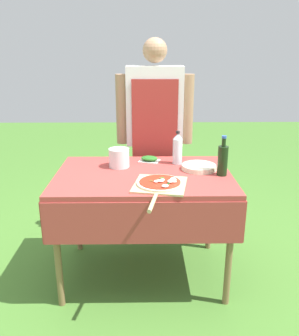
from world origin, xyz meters
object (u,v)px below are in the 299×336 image
object	(u,v)px
prep_table	(144,186)
mixing_tub	(119,158)
person_cook	(155,126)
plate_stack	(199,167)
water_bottle	(177,148)
oil_bottle	(223,160)
herb_container	(149,159)
pizza_on_peel	(160,184)

from	to	relation	value
prep_table	mixing_tub	bearing A→B (deg)	139.74
person_cook	plate_stack	world-z (taller)	person_cook
person_cook	water_bottle	size ratio (longest dim) A/B	6.85
oil_bottle	herb_container	world-z (taller)	oil_bottle
pizza_on_peel	oil_bottle	bearing A→B (deg)	36.18
pizza_on_peel	plate_stack	size ratio (longest dim) A/B	2.32
herb_container	plate_stack	xyz separation A→B (m)	(0.36, -0.20, -0.00)
plate_stack	prep_table	bearing A→B (deg)	-168.38
water_bottle	mixing_tub	size ratio (longest dim) A/B	1.67
oil_bottle	water_bottle	size ratio (longest dim) A/B	1.10
pizza_on_peel	herb_container	bearing A→B (deg)	107.17
herb_container	mixing_tub	distance (m)	0.27
water_bottle	herb_container	bearing A→B (deg)	164.38
herb_container	plate_stack	world-z (taller)	herb_container
pizza_on_peel	herb_container	xyz separation A→B (m)	(-0.06, 0.54, 0.01)
oil_bottle	water_bottle	distance (m)	0.39
person_cook	pizza_on_peel	bearing A→B (deg)	91.62
prep_table	pizza_on_peel	size ratio (longest dim) A/B	2.12
oil_bottle	plate_stack	size ratio (longest dim) A/B	1.10
herb_container	person_cook	bearing A→B (deg)	81.73
person_cook	plate_stack	bearing A→B (deg)	120.25
pizza_on_peel	water_bottle	size ratio (longest dim) A/B	2.33
oil_bottle	herb_container	bearing A→B (deg)	146.70
pizza_on_peel	person_cook	bearing A→B (deg)	101.38
oil_bottle	plate_stack	bearing A→B (deg)	138.50
prep_table	person_cook	size ratio (longest dim) A/B	0.72
pizza_on_peel	mixing_tub	xyz separation A→B (m)	(-0.29, 0.40, 0.05)
pizza_on_peel	plate_stack	bearing A→B (deg)	59.06
pizza_on_peel	water_bottle	xyz separation A→B (m)	(0.15, 0.48, 0.11)
person_cook	plate_stack	size ratio (longest dim) A/B	6.83
person_cook	pizza_on_peel	size ratio (longest dim) A/B	2.94
prep_table	herb_container	distance (m)	0.31
herb_container	prep_table	bearing A→B (deg)	-98.92
mixing_tub	person_cook	bearing A→B (deg)	60.04
oil_bottle	prep_table	bearing A→B (deg)	175.57
prep_table	oil_bottle	distance (m)	0.58
prep_table	person_cook	xyz separation A→B (m)	(0.10, 0.63, 0.31)
person_cook	water_bottle	world-z (taller)	person_cook
prep_table	oil_bottle	bearing A→B (deg)	-4.43
person_cook	water_bottle	xyz separation A→B (m)	(0.16, -0.40, -0.09)
herb_container	plate_stack	distance (m)	0.41
oil_bottle	herb_container	xyz separation A→B (m)	(-0.50, 0.33, -0.09)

